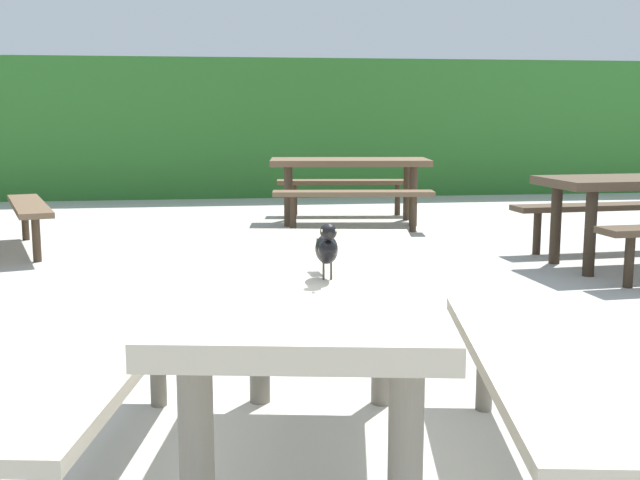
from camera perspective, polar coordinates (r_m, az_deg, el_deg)
hedge_wall at (r=12.77m, az=-6.30°, el=8.13°), size 28.00×2.14×2.06m
picnic_table_foreground at (r=2.67m, az=-0.51°, el=-5.91°), size 1.95×1.97×0.74m
bird_grackle at (r=2.42m, az=0.50°, el=-0.53°), size 0.08×0.29×0.18m
picnic_table_mid_right at (r=9.03m, az=2.16°, el=4.75°), size 1.89×1.86×0.74m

